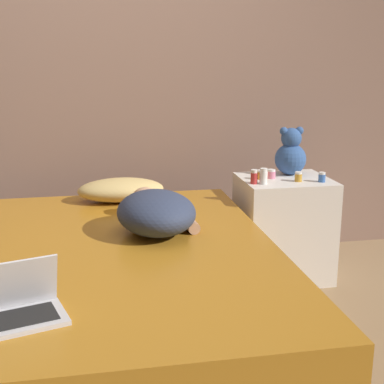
{
  "coord_description": "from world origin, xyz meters",
  "views": [
    {
      "loc": [
        -0.12,
        -2.32,
        1.38
      ],
      "look_at": [
        0.37,
        0.25,
        0.71
      ],
      "focal_mm": 50.0,
      "sensor_mm": 36.0,
      "label": 1
    }
  ],
  "objects_px": {
    "bottle_white": "(264,176)",
    "bottle_amber": "(298,177)",
    "laptop": "(14,307)",
    "bottle_orange": "(261,175)",
    "bottle_pink": "(271,174)",
    "bottle_blue": "(322,177)",
    "pillow": "(121,190)",
    "teddy_bear": "(291,154)",
    "person_lying": "(156,211)",
    "bottle_red": "(254,177)"
  },
  "relations": [
    {
      "from": "laptop",
      "to": "bottle_red",
      "type": "height_order",
      "value": "laptop"
    },
    {
      "from": "bottle_red",
      "to": "bottle_blue",
      "type": "xyz_separation_m",
      "value": [
        0.41,
        -0.03,
        -0.01
      ]
    },
    {
      "from": "person_lying",
      "to": "bottle_red",
      "type": "xyz_separation_m",
      "value": [
        0.64,
        0.43,
        0.05
      ]
    },
    {
      "from": "pillow",
      "to": "bottle_red",
      "type": "relative_size",
      "value": 6.03
    },
    {
      "from": "teddy_bear",
      "to": "person_lying",
      "type": "bearing_deg",
      "value": -145.97
    },
    {
      "from": "bottle_orange",
      "to": "bottle_blue",
      "type": "height_order",
      "value": "bottle_blue"
    },
    {
      "from": "pillow",
      "to": "bottle_blue",
      "type": "xyz_separation_m",
      "value": [
        1.19,
        -0.21,
        0.07
      ]
    },
    {
      "from": "bottle_pink",
      "to": "bottle_amber",
      "type": "bearing_deg",
      "value": -40.41
    },
    {
      "from": "pillow",
      "to": "bottle_pink",
      "type": "distance_m",
      "value": 0.93
    },
    {
      "from": "bottle_orange",
      "to": "bottle_amber",
      "type": "height_order",
      "value": "bottle_amber"
    },
    {
      "from": "pillow",
      "to": "person_lying",
      "type": "relative_size",
      "value": 0.8
    },
    {
      "from": "teddy_bear",
      "to": "bottle_red",
      "type": "bearing_deg",
      "value": -145.79
    },
    {
      "from": "pillow",
      "to": "bottle_pink",
      "type": "relative_size",
      "value": 9.22
    },
    {
      "from": "pillow",
      "to": "bottle_pink",
      "type": "xyz_separation_m",
      "value": [
        0.92,
        -0.05,
        0.07
      ]
    },
    {
      "from": "person_lying",
      "to": "bottle_orange",
      "type": "bearing_deg",
      "value": 32.25
    },
    {
      "from": "pillow",
      "to": "bottle_blue",
      "type": "distance_m",
      "value": 1.21
    },
    {
      "from": "person_lying",
      "to": "bottle_orange",
      "type": "xyz_separation_m",
      "value": [
        0.71,
        0.54,
        0.04
      ]
    },
    {
      "from": "bottle_red",
      "to": "bottle_amber",
      "type": "relative_size",
      "value": 1.44
    },
    {
      "from": "person_lying",
      "to": "bottle_white",
      "type": "bearing_deg",
      "value": 26.24
    },
    {
      "from": "pillow",
      "to": "bottle_white",
      "type": "xyz_separation_m",
      "value": [
        0.83,
        -0.19,
        0.09
      ]
    },
    {
      "from": "bottle_white",
      "to": "person_lying",
      "type": "bearing_deg",
      "value": -149.08
    },
    {
      "from": "pillow",
      "to": "bottle_white",
      "type": "bearing_deg",
      "value": -12.97
    },
    {
      "from": "bottle_pink",
      "to": "bottle_blue",
      "type": "relative_size",
      "value": 0.93
    },
    {
      "from": "pillow",
      "to": "bottle_red",
      "type": "height_order",
      "value": "bottle_red"
    },
    {
      "from": "laptop",
      "to": "bottle_amber",
      "type": "distance_m",
      "value": 1.96
    },
    {
      "from": "person_lying",
      "to": "laptop",
      "type": "height_order",
      "value": "person_lying"
    },
    {
      "from": "laptop",
      "to": "bottle_amber",
      "type": "bearing_deg",
      "value": 24.09
    },
    {
      "from": "laptop",
      "to": "bottle_pink",
      "type": "xyz_separation_m",
      "value": [
        1.36,
        1.39,
        0.09
      ]
    },
    {
      "from": "bottle_amber",
      "to": "bottle_blue",
      "type": "relative_size",
      "value": 0.99
    },
    {
      "from": "pillow",
      "to": "teddy_bear",
      "type": "relative_size",
      "value": 1.69
    },
    {
      "from": "bottle_white",
      "to": "bottle_amber",
      "type": "distance_m",
      "value": 0.23
    },
    {
      "from": "pillow",
      "to": "laptop",
      "type": "distance_m",
      "value": 1.51
    },
    {
      "from": "pillow",
      "to": "bottle_orange",
      "type": "height_order",
      "value": "bottle_orange"
    },
    {
      "from": "person_lying",
      "to": "teddy_bear",
      "type": "xyz_separation_m",
      "value": [
        0.94,
        0.63,
        0.15
      ]
    },
    {
      "from": "teddy_bear",
      "to": "bottle_pink",
      "type": "height_order",
      "value": "teddy_bear"
    },
    {
      "from": "laptop",
      "to": "bottle_orange",
      "type": "bearing_deg",
      "value": 30.44
    },
    {
      "from": "bottle_white",
      "to": "bottle_amber",
      "type": "bearing_deg",
      "value": 6.1
    },
    {
      "from": "bottle_amber",
      "to": "bottle_white",
      "type": "bearing_deg",
      "value": -173.9
    },
    {
      "from": "person_lying",
      "to": "bottle_pink",
      "type": "distance_m",
      "value": 0.96
    },
    {
      "from": "pillow",
      "to": "bottle_orange",
      "type": "distance_m",
      "value": 0.86
    },
    {
      "from": "bottle_pink",
      "to": "bottle_white",
      "type": "bearing_deg",
      "value": -124.88
    },
    {
      "from": "teddy_bear",
      "to": "bottle_red",
      "type": "height_order",
      "value": "teddy_bear"
    },
    {
      "from": "teddy_bear",
      "to": "bottle_red",
      "type": "xyz_separation_m",
      "value": [
        -0.3,
        -0.2,
        -0.09
      ]
    },
    {
      "from": "pillow",
      "to": "bottle_amber",
      "type": "height_order",
      "value": "bottle_amber"
    },
    {
      "from": "pillow",
      "to": "person_lying",
      "type": "height_order",
      "value": "person_lying"
    },
    {
      "from": "bottle_red",
      "to": "bottle_pink",
      "type": "bearing_deg",
      "value": 39.23
    },
    {
      "from": "teddy_bear",
      "to": "bottle_blue",
      "type": "distance_m",
      "value": 0.28
    },
    {
      "from": "person_lying",
      "to": "bottle_orange",
      "type": "height_order",
      "value": "person_lying"
    },
    {
      "from": "laptop",
      "to": "bottle_orange",
      "type": "xyz_separation_m",
      "value": [
        1.28,
        1.37,
        0.1
      ]
    },
    {
      "from": "laptop",
      "to": "bottle_white",
      "type": "distance_m",
      "value": 1.78
    }
  ]
}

